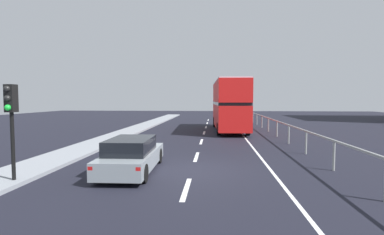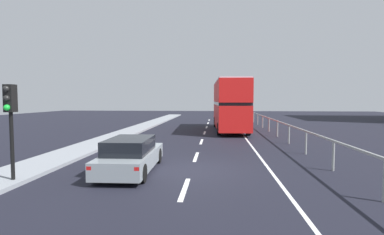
{
  "view_description": "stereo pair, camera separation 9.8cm",
  "coord_description": "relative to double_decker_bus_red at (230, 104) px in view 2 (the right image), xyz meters",
  "views": [
    {
      "loc": [
        0.88,
        -11.44,
        2.78
      ],
      "look_at": [
        -0.51,
        6.32,
        1.69
      ],
      "focal_mm": 27.36,
      "sensor_mm": 36.0,
      "label": 1
    },
    {
      "loc": [
        0.97,
        -11.44,
        2.78
      ],
      "look_at": [
        -0.51,
        6.32,
        1.69
      ],
      "focal_mm": 27.36,
      "sensor_mm": 36.0,
      "label": 2
    }
  ],
  "objects": [
    {
      "name": "ground_plane",
      "position": [
        -2.16,
        -14.76,
        -2.43
      ],
      "size": [
        75.64,
        120.0,
        0.1
      ],
      "primitive_type": "cube",
      "color": "black"
    },
    {
      "name": "near_sidewalk_kerb",
      "position": [
        -8.52,
        -14.76,
        -2.31
      ],
      "size": [
        2.12,
        80.0,
        0.14
      ],
      "primitive_type": "cube",
      "color": "gray",
      "rests_on": "ground"
    },
    {
      "name": "lane_paint_markings",
      "position": [
        -0.25,
        -6.24,
        -2.37
      ],
      "size": [
        3.23,
        46.0,
        0.01
      ],
      "color": "silver",
      "rests_on": "ground"
    },
    {
      "name": "bridge_side_railing",
      "position": [
        3.37,
        -5.76,
        -1.41
      ],
      "size": [
        0.1,
        42.0,
        1.21
      ],
      "color": "#939693",
      "rests_on": "ground"
    },
    {
      "name": "double_decker_bus_red",
      "position": [
        0.0,
        0.0,
        0.0
      ],
      "size": [
        2.91,
        10.21,
        4.45
      ],
      "rotation": [
        0.0,
        0.0,
        0.04
      ],
      "color": "red",
      "rests_on": "ground"
    },
    {
      "name": "hatchback_car_near",
      "position": [
        -4.46,
        -15.29,
        -1.74
      ],
      "size": [
        1.85,
        4.52,
        1.32
      ],
      "rotation": [
        0.0,
        0.0,
        0.03
      ],
      "color": "gray",
      "rests_on": "ground"
    },
    {
      "name": "traffic_signal_pole",
      "position": [
        -7.87,
        -17.23,
        0.11
      ],
      "size": [
        0.3,
        0.42,
        3.13
      ],
      "color": "black",
      "rests_on": "near_sidewalk_kerb"
    }
  ]
}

